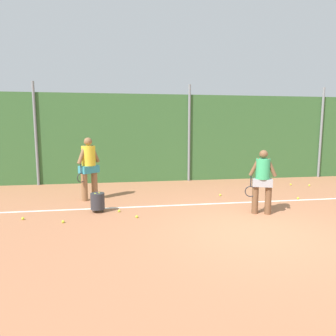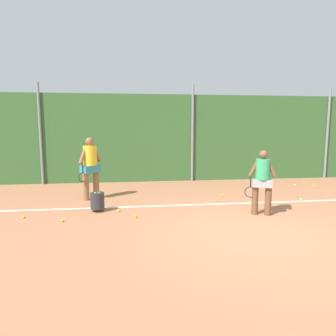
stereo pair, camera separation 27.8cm
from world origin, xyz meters
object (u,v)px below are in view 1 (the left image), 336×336
object	(u,v)px
tennis_ball_6	(137,217)
tennis_ball_7	(298,198)
player_midcourt	(89,165)
tennis_ball_9	(309,185)
player_foreground_near	(262,179)
tennis_ball_4	(291,184)
tennis_ball_1	(119,211)
tennis_ball_0	(63,222)
tennis_ball_8	(220,195)
ball_hopper	(98,201)
tennis_ball_5	(23,219)

from	to	relation	value
tennis_ball_6	tennis_ball_7	size ratio (longest dim) A/B	1.00
player_midcourt	tennis_ball_9	bearing A→B (deg)	144.50
player_midcourt	tennis_ball_9	distance (m)	7.98
player_foreground_near	tennis_ball_6	size ratio (longest dim) A/B	24.68
tennis_ball_4	tennis_ball_6	bearing A→B (deg)	-151.80
tennis_ball_1	tennis_ball_9	distance (m)	7.39
tennis_ball_4	tennis_ball_7	world-z (taller)	same
player_midcourt	tennis_ball_0	world-z (taller)	player_midcourt
tennis_ball_8	player_midcourt	bearing A→B (deg)	177.55
player_midcourt	tennis_ball_1	distance (m)	2.04
tennis_ball_1	tennis_ball_8	bearing A→B (deg)	22.93
player_midcourt	tennis_ball_1	xyz separation A→B (m)	(0.87, -1.53, -1.02)
ball_hopper	tennis_ball_7	distance (m)	5.97
tennis_ball_5	tennis_ball_9	bearing A→B (deg)	16.00
ball_hopper	tennis_ball_1	size ratio (longest dim) A/B	7.78
player_midcourt	tennis_ball_7	xyz separation A→B (m)	(6.27, -0.98, -1.02)
tennis_ball_5	tennis_ball_9	size ratio (longest dim) A/B	1.00
tennis_ball_1	player_foreground_near	bearing A→B (deg)	-11.39
player_midcourt	tennis_ball_8	bearing A→B (deg)	136.02
tennis_ball_1	tennis_ball_8	world-z (taller)	same
tennis_ball_4	tennis_ball_8	world-z (taller)	same
tennis_ball_5	tennis_ball_6	bearing A→B (deg)	-5.98
tennis_ball_7	tennis_ball_9	xyz separation A→B (m)	(1.60, 1.81, 0.00)
player_midcourt	tennis_ball_5	bearing A→B (deg)	11.10
player_midcourt	tennis_ball_4	xyz separation A→B (m)	(7.29, 1.11, -1.02)
tennis_ball_4	tennis_ball_6	world-z (taller)	same
tennis_ball_0	tennis_ball_9	distance (m)	8.83
ball_hopper	tennis_ball_5	xyz separation A→B (m)	(-1.72, -0.40, -0.26)
tennis_ball_0	tennis_ball_7	size ratio (longest dim) A/B	1.00
tennis_ball_7	tennis_ball_9	size ratio (longest dim) A/B	1.00
tennis_ball_5	ball_hopper	bearing A→B (deg)	13.09
tennis_ball_4	player_midcourt	bearing A→B (deg)	-171.36
tennis_ball_0	tennis_ball_6	world-z (taller)	same
player_foreground_near	tennis_ball_5	xyz separation A→B (m)	(-5.84, 0.42, -0.88)
tennis_ball_0	tennis_ball_5	size ratio (longest dim) A/B	1.00
tennis_ball_0	tennis_ball_8	bearing A→B (deg)	24.63
player_foreground_near	tennis_ball_0	world-z (taller)	player_foreground_near
tennis_ball_4	tennis_ball_9	distance (m)	0.64
player_foreground_near	ball_hopper	size ratio (longest dim) A/B	3.17
ball_hopper	tennis_ball_4	bearing A→B (deg)	19.99
tennis_ball_5	tennis_ball_7	world-z (taller)	same
tennis_ball_7	player_midcourt	bearing A→B (deg)	171.14
player_foreground_near	tennis_ball_8	world-z (taller)	player_foreground_near
player_foreground_near	tennis_ball_6	bearing A→B (deg)	18.89
tennis_ball_9	ball_hopper	bearing A→B (deg)	-163.35
tennis_ball_6	tennis_ball_8	distance (m)	3.39
tennis_ball_6	tennis_ball_9	size ratio (longest dim) A/B	1.00
tennis_ball_1	tennis_ball_9	size ratio (longest dim) A/B	1.00
tennis_ball_9	tennis_ball_1	bearing A→B (deg)	-161.36
player_foreground_near	tennis_ball_7	bearing A→B (deg)	-123.73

